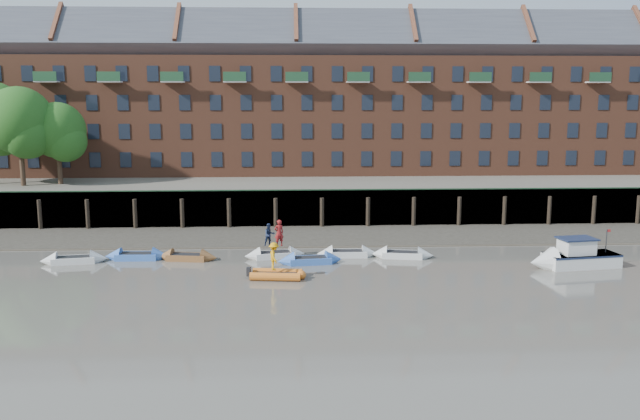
{
  "coord_description": "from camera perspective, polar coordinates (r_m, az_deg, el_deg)",
  "views": [
    {
      "loc": [
        -0.82,
        -35.78,
        11.35
      ],
      "look_at": [
        1.38,
        12.0,
        3.2
      ],
      "focal_mm": 38.0,
      "sensor_mm": 36.0,
      "label": 1
    }
  ],
  "objects": [
    {
      "name": "person_rib_crew",
      "position": [
        42.31,
        -3.9,
        -3.91
      ],
      "size": [
        0.83,
        1.22,
        1.75
      ],
      "primitive_type": "imported",
      "rotation": [
        0.0,
        0.0,
        1.74
      ],
      "color": "orange",
      "rests_on": "rib_tender"
    },
    {
      "name": "ground",
      "position": [
        37.55,
        -1.27,
        -7.93
      ],
      "size": [
        220.0,
        220.0,
        0.0
      ],
      "primitive_type": "plane",
      "color": "#635E55",
      "rests_on": "ground"
    },
    {
      "name": "rowboat_1",
      "position": [
        49.09,
        -15.15,
        -3.77
      ],
      "size": [
        4.47,
        1.36,
        1.29
      ],
      "rotation": [
        0.0,
        0.0,
        -0.02
      ],
      "color": "#3B69C1",
      "rests_on": "ground"
    },
    {
      "name": "foreshore",
      "position": [
        54.97,
        -1.72,
        -2.25
      ],
      "size": [
        110.0,
        8.0,
        0.5
      ],
      "primitive_type": "cube",
      "color": "#3D382F",
      "rests_on": "ground"
    },
    {
      "name": "person_rower_a",
      "position": [
        47.66,
        -3.47,
        -1.94
      ],
      "size": [
        0.81,
        0.68,
        1.88
      ],
      "primitive_type": "imported",
      "rotation": [
        0.0,
        0.0,
        3.54
      ],
      "color": "maroon",
      "rests_on": "rowboat_3"
    },
    {
      "name": "person_rower_b",
      "position": [
        47.78,
        -4.29,
        -2.08
      ],
      "size": [
        0.95,
        0.86,
        1.61
      ],
      "primitive_type": "imported",
      "rotation": [
        0.0,
        0.0,
        0.38
      ],
      "color": "#19233F",
      "rests_on": "rowboat_3"
    },
    {
      "name": "rowboat_0",
      "position": [
        49.34,
        -20.01,
        -3.95
      ],
      "size": [
        4.56,
        1.97,
        1.28
      ],
      "rotation": [
        0.0,
        0.0,
        0.16
      ],
      "color": "silver",
      "rests_on": "ground"
    },
    {
      "name": "apartment_terrace",
      "position": [
        72.8,
        -2.03,
        10.83
      ],
      "size": [
        80.6,
        15.56,
        20.98
      ],
      "color": "brown",
      "rests_on": "bank_terrace"
    },
    {
      "name": "rib_tender",
      "position": [
        42.59,
        -3.5,
        -5.44
      ],
      "size": [
        3.51,
        1.98,
        0.6
      ],
      "rotation": [
        0.0,
        0.0,
        -0.12
      ],
      "color": "orange",
      "rests_on": "ground"
    },
    {
      "name": "bank_terrace",
      "position": [
        72.45,
        -1.96,
        1.93
      ],
      "size": [
        110.0,
        28.0,
        3.2
      ],
      "primitive_type": "cube",
      "color": "#5E594D",
      "rests_on": "ground"
    },
    {
      "name": "motor_launch",
      "position": [
        48.05,
        20.12,
        -3.81
      ],
      "size": [
        6.36,
        2.91,
        2.53
      ],
      "rotation": [
        0.0,
        0.0,
        3.29
      ],
      "color": "silver",
      "rests_on": "ground"
    },
    {
      "name": "rowboat_4",
      "position": [
        46.22,
        -0.86,
        -4.26
      ],
      "size": [
        4.57,
        1.87,
        1.29
      ],
      "rotation": [
        0.0,
        0.0,
        0.14
      ],
      "color": "#3B69C1",
      "rests_on": "ground"
    },
    {
      "name": "rowboat_2",
      "position": [
        48.08,
        -11.12,
        -3.9
      ],
      "size": [
        4.38,
        1.88,
        1.23
      ],
      "rotation": [
        0.0,
        0.0,
        -0.16
      ],
      "color": "brown",
      "rests_on": "ground"
    },
    {
      "name": "river_wall",
      "position": [
        58.98,
        -1.8,
        0.14
      ],
      "size": [
        110.0,
        1.23,
        3.3
      ],
      "color": "#2D2A26",
      "rests_on": "ground"
    },
    {
      "name": "rowboat_3",
      "position": [
        47.9,
        -3.82,
        -3.79
      ],
      "size": [
        4.43,
        1.96,
        1.24
      ],
      "rotation": [
        0.0,
        0.0,
        0.17
      ],
      "color": "silver",
      "rests_on": "ground"
    },
    {
      "name": "rowboat_5",
      "position": [
        48.23,
        2.31,
        -3.68
      ],
      "size": [
        4.32,
        1.29,
        1.25
      ],
      "rotation": [
        0.0,
        0.0,
        -0.01
      ],
      "color": "silver",
      "rests_on": "ground"
    },
    {
      "name": "mud_band",
      "position": [
        51.65,
        -1.66,
        -3.03
      ],
      "size": [
        110.0,
        1.6,
        0.1
      ],
      "primitive_type": "cube",
      "color": "#4C4336",
      "rests_on": "ground"
    },
    {
      "name": "rowboat_6",
      "position": [
        48.21,
        6.95,
        -3.75
      ],
      "size": [
        4.5,
        2.02,
        1.26
      ],
      "rotation": [
        0.0,
        0.0,
        -0.18
      ],
      "color": "silver",
      "rests_on": "ground"
    },
    {
      "name": "tree_cluster",
      "position": [
        67.87,
        -24.25,
        6.85
      ],
      "size": [
        11.76,
        7.74,
        9.4
      ],
      "color": "#3A281C",
      "rests_on": "bank_terrace"
    }
  ]
}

